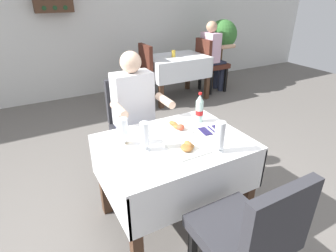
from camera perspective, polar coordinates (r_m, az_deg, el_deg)
ground_plane at (r=2.44m, az=1.37°, el=-18.55°), size 11.00×11.00×0.00m
back_wall at (r=5.05m, az=-20.37°, el=22.47°), size 11.00×0.12×3.03m
main_dining_table at (r=2.10m, az=1.33°, el=-7.38°), size 1.06×0.80×0.73m
chair_far_diner_seat at (r=2.73m, az=-7.02°, el=0.73°), size 0.44×0.50×0.97m
chair_near_camera_side at (r=1.63m, az=16.36°, el=-20.76°), size 0.44×0.50×0.97m
seated_diner_far at (r=2.56m, az=-6.70°, el=2.88°), size 0.50×0.46×1.26m
plate_near_camera at (r=1.90m, az=4.10°, el=-4.48°), size 0.24×0.24×0.07m
plate_far_diner at (r=2.16m, az=1.43°, el=-0.45°), size 0.24×0.24×0.06m
beer_glass_left at (r=1.85m, az=-4.84°, el=-2.10°), size 0.07×0.07×0.21m
beer_glass_middle at (r=1.94m, az=-9.27°, el=-0.95°), size 0.07×0.07×0.20m
beer_glass_right at (r=1.86m, az=10.68°, el=-2.28°), size 0.07×0.07×0.22m
cola_bottle_primary at (r=2.28m, az=6.55°, el=3.50°), size 0.06×0.06×0.26m
napkin_cutlery_set at (r=2.18m, az=8.98°, el=-0.82°), size 0.19×0.19×0.01m
background_dining_table at (r=4.79m, az=1.63°, el=12.13°), size 1.02×0.74×0.73m
background_chair_left at (r=4.48m, az=-6.45°, el=11.04°), size 0.50×0.44×0.97m
background_chair_right at (r=5.18m, az=8.68°, el=12.99°), size 0.50×0.44×0.97m
background_patron at (r=5.18m, az=9.24°, el=14.72°), size 0.46×0.50×1.26m
background_table_tumbler at (r=4.68m, az=1.15°, el=14.79°), size 0.06×0.06×0.11m
potted_plant_corner at (r=5.50m, az=11.15°, el=16.56°), size 0.52×0.52×1.26m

